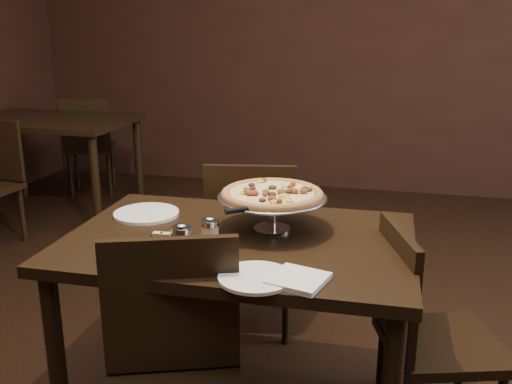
# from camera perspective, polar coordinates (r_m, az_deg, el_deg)

# --- Properties ---
(room) EXTENTS (6.04, 7.04, 2.84)m
(room) POSITION_cam_1_polar(r_m,az_deg,el_deg) (1.82, 2.01, 13.49)
(room) COLOR black
(room) RESTS_ON ground
(dining_table) EXTENTS (1.24, 0.84, 0.77)m
(dining_table) POSITION_cam_1_polar(r_m,az_deg,el_deg) (2.08, -1.68, -7.11)
(dining_table) COLOR black
(dining_table) RESTS_ON ground
(background_table) EXTENTS (1.26, 0.84, 0.79)m
(background_table) POSITION_cam_1_polar(r_m,az_deg,el_deg) (4.78, -19.88, 5.72)
(background_table) COLOR black
(background_table) RESTS_ON ground
(pizza_stand) EXTENTS (0.40, 0.40, 0.17)m
(pizza_stand) POSITION_cam_1_polar(r_m,az_deg,el_deg) (2.07, 1.61, -0.27)
(pizza_stand) COLOR #BBBBC2
(pizza_stand) RESTS_ON dining_table
(parmesan_shaker) EXTENTS (0.06, 0.06, 0.11)m
(parmesan_shaker) POSITION_cam_1_polar(r_m,az_deg,el_deg) (1.94, -4.62, -4.08)
(parmesan_shaker) COLOR beige
(parmesan_shaker) RESTS_ON dining_table
(pepper_flake_shaker) EXTENTS (0.06, 0.06, 0.11)m
(pepper_flake_shaker) POSITION_cam_1_polar(r_m,az_deg,el_deg) (1.87, -7.43, -4.86)
(pepper_flake_shaker) COLOR #9B2C0E
(pepper_flake_shaker) RESTS_ON dining_table
(packet_caddy) EXTENTS (0.08, 0.08, 0.07)m
(packet_caddy) POSITION_cam_1_polar(r_m,az_deg,el_deg) (1.93, -9.35, -5.10)
(packet_caddy) COLOR black
(packet_caddy) RESTS_ON dining_table
(napkin_stack) EXTENTS (0.19, 0.19, 0.02)m
(napkin_stack) POSITION_cam_1_polar(r_m,az_deg,el_deg) (1.70, 4.23, -8.72)
(napkin_stack) COLOR white
(napkin_stack) RESTS_ON dining_table
(plate_left) EXTENTS (0.26, 0.26, 0.01)m
(plate_left) POSITION_cam_1_polar(r_m,az_deg,el_deg) (2.30, -10.91, -2.13)
(plate_left) COLOR white
(plate_left) RESTS_ON dining_table
(plate_near) EXTENTS (0.23, 0.23, 0.01)m
(plate_near) POSITION_cam_1_polar(r_m,az_deg,el_deg) (1.71, -0.02, -8.55)
(plate_near) COLOR white
(plate_near) RESTS_ON dining_table
(serving_spatula) EXTENTS (0.17, 0.17, 0.02)m
(serving_spatula) POSITION_cam_1_polar(r_m,az_deg,el_deg) (1.91, -1.29, -1.81)
(serving_spatula) COLOR #BBBBC2
(serving_spatula) RESTS_ON pizza_stand
(chair_far) EXTENTS (0.49, 0.49, 0.89)m
(chair_far) POSITION_cam_1_polar(r_m,az_deg,el_deg) (2.76, -0.40, -4.96)
(chair_far) COLOR black
(chair_far) RESTS_ON ground
(chair_near) EXTENTS (0.54, 0.54, 0.89)m
(chair_near) POSITION_cam_1_polar(r_m,az_deg,el_deg) (1.78, -8.35, -18.21)
(chair_near) COLOR black
(chair_near) RESTS_ON ground
(chair_side) EXTENTS (0.49, 0.49, 0.84)m
(chair_side) POSITION_cam_1_polar(r_m,az_deg,el_deg) (2.15, 16.41, -13.16)
(chair_side) COLOR black
(chair_side) RESTS_ON ground
(bg_chair_far) EXTENTS (0.54, 0.54, 0.88)m
(bg_chair_far) POSITION_cam_1_polar(r_m,az_deg,el_deg) (5.31, -16.36, 4.81)
(bg_chair_far) COLOR black
(bg_chair_far) RESTS_ON ground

